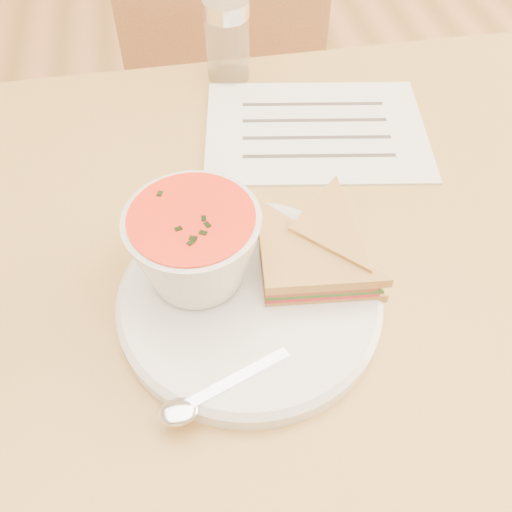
{
  "coord_description": "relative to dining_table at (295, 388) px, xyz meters",
  "views": [
    {
      "loc": [
        -0.14,
        -0.4,
        1.21
      ],
      "look_at": [
        -0.08,
        -0.07,
        0.8
      ],
      "focal_mm": 40.0,
      "sensor_mm": 36.0,
      "label": 1
    }
  ],
  "objects": [
    {
      "name": "spoon",
      "position": [
        -0.12,
        -0.17,
        0.4
      ],
      "size": [
        0.17,
        0.09,
        0.01
      ],
      "primitive_type": null,
      "rotation": [
        0.0,
        0.0,
        0.38
      ],
      "color": "silver",
      "rests_on": "plate"
    },
    {
      "name": "condiment_shaker",
      "position": [
        -0.05,
        0.31,
        0.43
      ],
      "size": [
        0.08,
        0.08,
        0.11
      ],
      "primitive_type": null,
      "rotation": [
        0.0,
        0.0,
        0.31
      ],
      "color": "silver",
      "rests_on": "dining_table"
    },
    {
      "name": "dining_table",
      "position": [
        0.0,
        0.0,
        0.0
      ],
      "size": [
        1.0,
        0.7,
        0.75
      ],
      "primitive_type": null,
      "color": "olive",
      "rests_on": "floor"
    },
    {
      "name": "sandwich_half_a",
      "position": [
        -0.07,
        -0.1,
        0.41
      ],
      "size": [
        0.13,
        0.13,
        0.04
      ],
      "primitive_type": null,
      "rotation": [
        0.0,
        0.0,
        -0.1
      ],
      "color": "gold",
      "rests_on": "plate"
    },
    {
      "name": "paper_menu",
      "position": [
        0.04,
        0.17,
        0.38
      ],
      "size": [
        0.31,
        0.25,
        0.0
      ],
      "primitive_type": null,
      "rotation": [
        0.0,
        0.0,
        -0.16
      ],
      "color": "white",
      "rests_on": "dining_table"
    },
    {
      "name": "floor",
      "position": [
        0.0,
        0.0,
        -0.38
      ],
      "size": [
        5.0,
        6.0,
        0.01
      ],
      "primitive_type": "cube",
      "color": "olive",
      "rests_on": "ground"
    },
    {
      "name": "chair_far",
      "position": [
        0.01,
        0.48,
        0.1
      ],
      "size": [
        0.45,
        0.45,
        0.96
      ],
      "primitive_type": null,
      "rotation": [
        0.0,
        0.0,
        3.2
      ],
      "color": "brown",
      "rests_on": "floor"
    },
    {
      "name": "soup_bowl",
      "position": [
        -0.13,
        -0.05,
        0.43
      ],
      "size": [
        0.16,
        0.16,
        0.08
      ],
      "primitive_type": null,
      "rotation": [
        0.0,
        0.0,
        0.37
      ],
      "color": "silver",
      "rests_on": "plate"
    },
    {
      "name": "sandwich_half_b",
      "position": [
        -0.04,
        -0.04,
        0.42
      ],
      "size": [
        0.13,
        0.13,
        0.03
      ],
      "primitive_type": null,
      "rotation": [
        0.0,
        0.0,
        -0.8
      ],
      "color": "gold",
      "rests_on": "plate"
    },
    {
      "name": "plate",
      "position": [
        -0.09,
        -0.09,
        0.38
      ],
      "size": [
        0.27,
        0.27,
        0.02
      ],
      "primitive_type": null,
      "rotation": [
        0.0,
        0.0,
        -0.06
      ],
      "color": "silver",
      "rests_on": "dining_table"
    }
  ]
}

